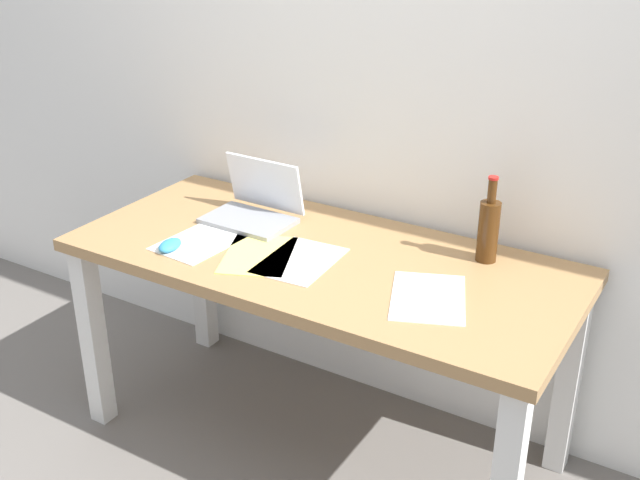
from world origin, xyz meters
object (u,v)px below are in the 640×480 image
beer_bottle (489,229)px  computer_mouse (170,245)px  laptop_left (254,208)px  desk (320,282)px

beer_bottle → computer_mouse: (-0.90, -0.46, -0.09)m
beer_bottle → laptop_left: bearing=-171.8°
beer_bottle → computer_mouse: size_ratio=2.81×
desk → laptop_left: 0.39m
desk → computer_mouse: 0.50m
beer_bottle → computer_mouse: 1.02m
laptop_left → beer_bottle: 0.83m
beer_bottle → computer_mouse: beer_bottle is taller
laptop_left → computer_mouse: 0.36m
laptop_left → beer_bottle: bearing=8.2°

